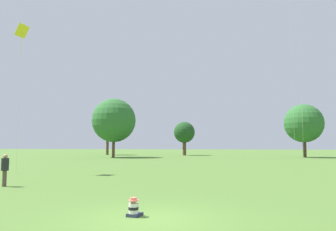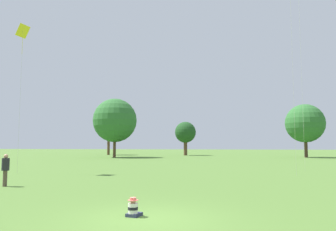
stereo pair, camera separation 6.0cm
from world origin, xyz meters
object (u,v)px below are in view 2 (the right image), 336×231
person_standing_1 (5,167)px  kite_1 (23,35)px  distant_tree_0 (185,133)px  distant_tree_1 (305,123)px  seated_toddler (133,208)px  distant_tree_2 (115,120)px  distant_tree_3 (109,126)px

person_standing_1 → kite_1: kite_1 is taller
distant_tree_0 → distant_tree_1: (22.06, -8.19, 1.19)m
seated_toddler → distant_tree_1: distant_tree_1 is taller
seated_toddler → distant_tree_1: (17.32, 50.60, 5.73)m
distant_tree_1 → distant_tree_2: distant_tree_2 is taller
distant_tree_2 → distant_tree_3: bearing=113.5°
distant_tree_0 → distant_tree_3: distant_tree_3 is taller
seated_toddler → person_standing_1: size_ratio=0.35×
seated_toddler → kite_1: bearing=148.0°
kite_1 → distant_tree_1: 48.19m
kite_1 → distant_tree_3: bearing=-112.1°
distant_tree_0 → distant_tree_3: size_ratio=0.81×
kite_1 → distant_tree_3: (-8.91, 45.98, -4.70)m
person_standing_1 → distant_tree_1: bearing=74.6°
seated_toddler → kite_1: kite_1 is taller
person_standing_1 → distant_tree_1: (26.00, 44.61, 4.96)m
kite_1 → distant_tree_2: kite_1 is taller
distant_tree_0 → distant_tree_2: distant_tree_2 is taller
distant_tree_1 → seated_toddler: bearing=-108.9°
seated_toddler → distant_tree_1: 53.79m
distant_tree_0 → distant_tree_3: bearing=177.8°
seated_toddler → distant_tree_0: (-4.74, 58.79, 4.54)m
seated_toddler → kite_1: size_ratio=0.05×
distant_tree_3 → distant_tree_0: bearing=-2.2°
distant_tree_0 → distant_tree_1: 23.56m
seated_toddler → distant_tree_0: 59.16m
kite_1 → distant_tree_0: 46.49m
kite_1 → distant_tree_1: kite_1 is taller
distant_tree_0 → distant_tree_2: bearing=-130.3°
seated_toddler → distant_tree_3: bearing=124.3°
kite_1 → distant_tree_3: size_ratio=1.36×
person_standing_1 → kite_1: 13.19m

